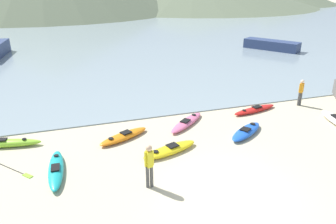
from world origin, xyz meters
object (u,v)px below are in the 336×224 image
kayak_on_sand_0 (170,150)px  moored_boat_0 (271,45)px  kayak_on_sand_7 (246,131)px  kayak_on_sand_1 (187,122)px  loose_paddle (9,168)px  person_near_foreground (149,163)px  kayak_on_sand_3 (124,136)px  kayak_on_sand_5 (4,143)px  person_near_waterline (301,91)px  kayak_on_sand_6 (255,110)px  kayak_on_sand_2 (56,169)px

kayak_on_sand_0 → moored_boat_0: 24.87m
kayak_on_sand_0 → kayak_on_sand_7: (4.18, 0.60, 0.00)m
kayak_on_sand_0 → kayak_on_sand_1: bearing=55.5°
kayak_on_sand_1 → loose_paddle: bearing=-168.2°
kayak_on_sand_1 → moored_boat_0: moored_boat_0 is taller
person_near_foreground → kayak_on_sand_3: bearing=92.5°
person_near_foreground → loose_paddle: 6.06m
kayak_on_sand_5 → loose_paddle: 2.10m
kayak_on_sand_5 → person_near_waterline: bearing=1.0°
kayak_on_sand_1 → loose_paddle: kayak_on_sand_1 is taller
kayak_on_sand_7 → person_near_foreground: person_near_foreground is taller
loose_paddle → moored_boat_0: bearing=35.5°
kayak_on_sand_1 → kayak_on_sand_5: (-8.85, 0.29, 0.04)m
kayak_on_sand_5 → kayak_on_sand_3: bearing=-9.5°
moored_boat_0 → loose_paddle: (-23.95, -17.07, -0.53)m
kayak_on_sand_3 → person_near_foreground: 4.27m
person_near_waterline → kayak_on_sand_6: bearing=-178.7°
kayak_on_sand_5 → kayak_on_sand_7: kayak_on_sand_5 is taller
kayak_on_sand_0 → kayak_on_sand_1: size_ratio=1.05×
kayak_on_sand_0 → loose_paddle: kayak_on_sand_0 is taller
kayak_on_sand_2 → kayak_on_sand_7: size_ratio=1.18×
person_near_foreground → moored_boat_0: size_ratio=0.31×
kayak_on_sand_7 → person_near_foreground: (-5.69, -2.81, 0.84)m
kayak_on_sand_0 → kayak_on_sand_1: (1.78, 2.58, -0.02)m
kayak_on_sand_3 → kayak_on_sand_5: size_ratio=0.82×
kayak_on_sand_1 → moored_boat_0: 21.78m
kayak_on_sand_2 → moored_boat_0: size_ratio=0.54×
kayak_on_sand_2 → kayak_on_sand_7: (8.99, 0.77, -0.01)m
kayak_on_sand_1 → moored_boat_0: (15.50, 15.30, 0.41)m
kayak_on_sand_3 → kayak_on_sand_6: (7.88, 1.12, -0.01)m
kayak_on_sand_5 → kayak_on_sand_7: size_ratio=1.29×
loose_paddle → kayak_on_sand_1: bearing=11.8°
loose_paddle → kayak_on_sand_0: bearing=-6.9°
person_near_waterline → kayak_on_sand_1: bearing=-175.6°
kayak_on_sand_7 → kayak_on_sand_3: bearing=166.9°
kayak_on_sand_6 → loose_paddle: bearing=-170.0°
kayak_on_sand_2 → kayak_on_sand_5: 3.78m
kayak_on_sand_0 → loose_paddle: size_ratio=1.30×
kayak_on_sand_6 → person_near_foreground: 9.38m
kayak_on_sand_6 → moored_boat_0: 18.49m
kayak_on_sand_6 → kayak_on_sand_7: size_ratio=1.19×
kayak_on_sand_0 → kayak_on_sand_3: size_ratio=1.04×
kayak_on_sand_1 → person_near_foreground: size_ratio=1.56×
kayak_on_sand_2 → kayak_on_sand_0: bearing=2.0°
moored_boat_0 → kayak_on_sand_7: bearing=-127.2°
kayak_on_sand_0 → kayak_on_sand_5: bearing=157.9°
kayak_on_sand_5 → kayak_on_sand_7: bearing=-11.4°
kayak_on_sand_2 → kayak_on_sand_3: 3.78m
kayak_on_sand_3 → person_near_waterline: size_ratio=1.69×
kayak_on_sand_0 → kayak_on_sand_5: 7.63m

